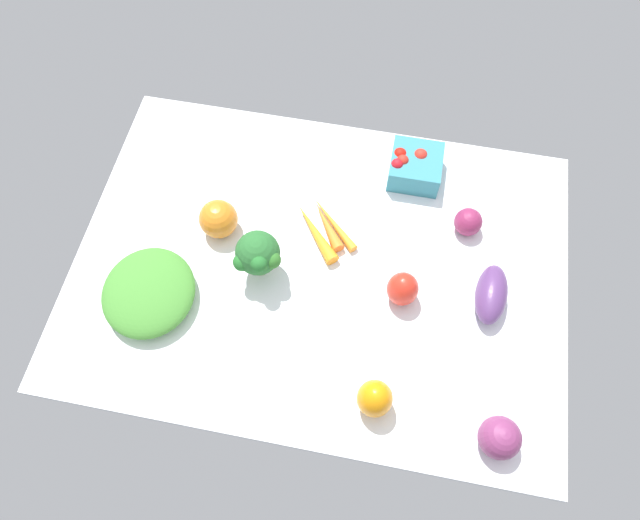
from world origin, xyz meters
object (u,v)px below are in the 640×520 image
object	(u,v)px
heirloom_tomato_orange	(218,219)
berry_basket	(414,166)
eggplant	(491,294)
leafy_greens_clump	(149,292)
carrot_bunch	(322,228)
bell_pepper_red	(403,289)
red_onion_near_basket	(468,222)
red_onion_center	(500,438)
bell_pepper_orange	(375,399)
broccoli_head	(258,255)

from	to	relation	value
heirloom_tomato_orange	berry_basket	bearing A→B (deg)	29.42
berry_basket	eggplant	distance (cm)	34.30
leafy_greens_clump	berry_basket	world-z (taller)	berry_basket
carrot_bunch	leafy_greens_clump	bearing A→B (deg)	-144.91
bell_pepper_red	heirloom_tomato_orange	size ratio (longest dim) A/B	1.00
red_onion_near_basket	red_onion_center	size ratio (longest dim) A/B	0.78
bell_pepper_orange	broccoli_head	world-z (taller)	broccoli_head
bell_pepper_red	eggplant	distance (cm)	18.06
red_onion_near_basket	red_onion_center	world-z (taller)	red_onion_center
bell_pepper_red	heirloom_tomato_orange	xyz separation A→B (cm)	(-40.79, 8.86, 0.01)
eggplant	red_onion_near_basket	bearing A→B (deg)	-156.77
bell_pepper_red	red_onion_center	bearing A→B (deg)	-50.97
berry_basket	eggplant	bearing A→B (deg)	-56.35
red_onion_center	eggplant	xyz separation A→B (cm)	(-2.96, 28.31, -0.72)
broccoli_head	bell_pepper_red	bearing A→B (deg)	-0.75
bell_pepper_red	eggplant	xyz separation A→B (cm)	(17.84, 2.66, -0.98)
berry_basket	red_onion_center	bearing A→B (deg)	-68.88
bell_pepper_red	red_onion_center	size ratio (longest dim) A/B	1.07
broccoli_head	carrot_bunch	world-z (taller)	broccoli_head
red_onion_near_basket	berry_basket	xyz separation A→B (cm)	(-13.15, 12.27, 0.37)
carrot_bunch	bell_pepper_orange	bearing A→B (deg)	-65.10
berry_basket	broccoli_head	distance (cm)	42.25
leafy_greens_clump	broccoli_head	bearing A→B (deg)	26.28
eggplant	heirloom_tomato_orange	distance (cm)	58.97
red_onion_near_basket	bell_pepper_orange	size ratio (longest dim) A/B	0.66
bell_pepper_orange	eggplant	bearing A→B (deg)	52.00
berry_basket	heirloom_tomato_orange	world-z (taller)	heirloom_tomato_orange
red_onion_center	broccoli_head	bearing A→B (deg)	152.75
heirloom_tomato_orange	carrot_bunch	size ratio (longest dim) A/B	0.49
leafy_greens_clump	berry_basket	distance (cm)	64.20
red_onion_center	carrot_bunch	size ratio (longest dim) A/B	0.46
red_onion_near_basket	berry_basket	world-z (taller)	berry_basket
berry_basket	bell_pepper_orange	distance (cm)	54.33
leafy_greens_clump	berry_basket	size ratio (longest dim) A/B	1.78
berry_basket	bell_pepper_orange	size ratio (longest dim) A/B	1.25
red_onion_center	eggplant	world-z (taller)	red_onion_center
berry_basket	bell_pepper_red	bearing A→B (deg)	-87.86
red_onion_near_basket	berry_basket	bearing A→B (deg)	136.99
leafy_greens_clump	eggplant	world-z (taller)	eggplant
leafy_greens_clump	red_onion_center	world-z (taller)	red_onion_center
broccoli_head	berry_basket	bearing A→B (deg)	47.14
red_onion_center	berry_basket	bearing A→B (deg)	111.12
bell_pepper_red	bell_pepper_orange	bearing A→B (deg)	-95.63
bell_pepper_red	red_onion_near_basket	distance (cm)	22.44
red_onion_near_basket	red_onion_center	distance (cm)	45.47
leafy_greens_clump	broccoli_head	xyz separation A→B (cm)	(20.75, 10.25, 4.69)
leafy_greens_clump	red_onion_near_basket	xyz separation A→B (cm)	(62.50, 28.80, 0.15)
eggplant	broccoli_head	size ratio (longest dim) A/B	1.08
bell_pepper_orange	heirloom_tomato_orange	size ratio (longest dim) A/B	1.10
broccoli_head	heirloom_tomato_orange	xyz separation A→B (cm)	(-11.03, 8.47, -3.40)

